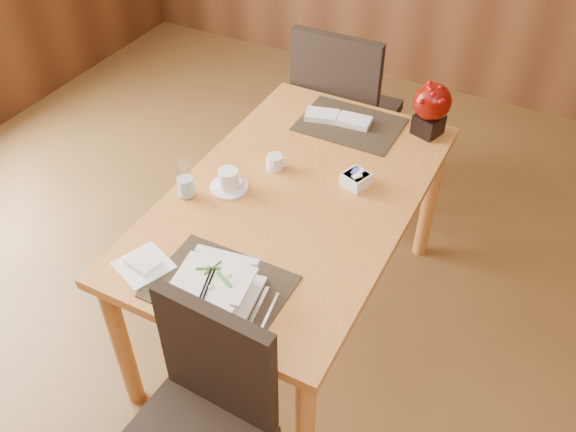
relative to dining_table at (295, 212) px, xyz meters
The scene contains 14 objects.
ground 0.89m from the dining_table, 90.00° to the right, with size 6.00×6.00×0.00m, color brown.
dining_table is the anchor object (origin of this frame).
placemat_near 0.56m from the dining_table, 90.00° to the right, with size 0.45×0.33×0.01m, color black.
placemat_far 0.56m from the dining_table, 90.00° to the left, with size 0.45×0.33×0.01m, color black.
soup_setting 0.62m from the dining_table, 88.43° to the right, with size 0.29×0.29×0.11m.
coffee_cup 0.29m from the dining_table, 159.63° to the right, with size 0.15×0.15×0.09m.
water_glass 0.46m from the dining_table, 151.01° to the right, with size 0.07×0.07×0.16m, color silver.
creamer_jug 0.22m from the dining_table, 143.97° to the left, with size 0.09×0.09×0.06m, color white, non-canonical shape.
sugar_caddy 0.28m from the dining_table, 39.84° to the left, with size 0.09×0.09×0.06m, color white.
berry_decor 0.76m from the dining_table, 63.05° to the left, with size 0.16×0.16×0.24m.
napkins_far 0.56m from the dining_table, 95.13° to the left, with size 0.30×0.11×0.03m, color white, non-canonical shape.
bread_plate 0.66m from the dining_table, 115.45° to the right, with size 0.17×0.17×0.01m, color white.
near_chair 0.90m from the dining_table, 82.59° to the right, with size 0.45×0.46×0.93m.
far_chair 0.95m from the dining_table, 101.84° to the left, with size 0.49×0.50×1.03m.
Camera 1 is at (0.82, -1.05, 2.27)m, focal length 38.00 mm.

